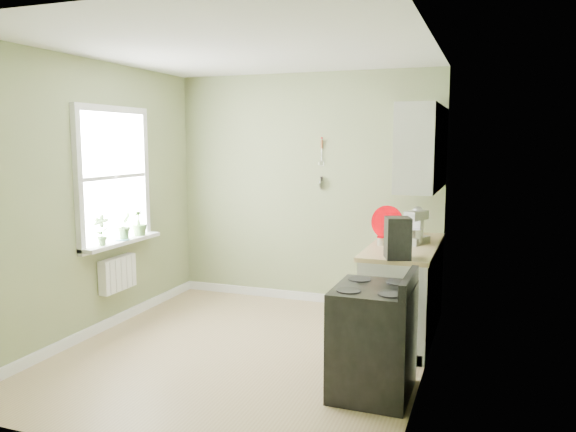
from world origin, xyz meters
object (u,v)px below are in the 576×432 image
(coffee_maker, at_px, (397,239))
(stand_mixer, at_px, (416,228))
(stove, at_px, (373,340))
(kettle, at_px, (393,223))

(coffee_maker, bearing_deg, stand_mixer, 85.86)
(stove, height_order, coffee_maker, coffee_maker)
(stand_mixer, relative_size, coffee_maker, 1.00)
(stove, xyz_separation_m, kettle, (-0.23, 2.14, 0.58))
(stove, distance_m, coffee_maker, 0.98)
(stove, relative_size, coffee_maker, 2.65)
(stove, height_order, kettle, kettle)
(stove, bearing_deg, coffee_maker, 86.08)
(kettle, distance_m, coffee_maker, 1.45)
(coffee_maker, bearing_deg, stove, -93.92)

